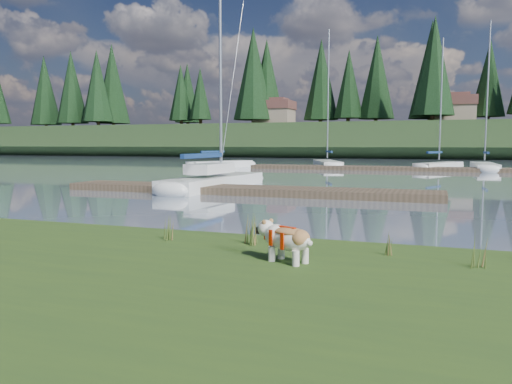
% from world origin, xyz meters
% --- Properties ---
extents(ground, '(200.00, 200.00, 0.00)m').
position_xyz_m(ground, '(0.00, 30.00, 0.00)').
color(ground, gray).
rests_on(ground, ground).
extents(bank, '(60.00, 9.00, 0.35)m').
position_xyz_m(bank, '(0.00, -6.00, 0.17)').
color(bank, '#304C1A').
rests_on(bank, ground).
extents(ridge, '(200.00, 20.00, 5.00)m').
position_xyz_m(ridge, '(0.00, 73.00, 2.50)').
color(ridge, '#213519').
rests_on(ridge, ground).
extents(bulldog, '(0.98, 0.64, 0.58)m').
position_xyz_m(bulldog, '(1.53, -3.41, 0.71)').
color(bulldog, silver).
rests_on(bulldog, bank).
extents(sailboat_main, '(2.19, 8.67, 12.38)m').
position_xyz_m(sailboat_main, '(-6.10, 11.55, 0.42)').
color(sailboat_main, white).
rests_on(sailboat_main, ground).
extents(dock_near, '(16.00, 2.00, 0.30)m').
position_xyz_m(dock_near, '(-4.00, 9.00, 0.15)').
color(dock_near, '#4C3D2C').
rests_on(dock_near, ground).
extents(dock_far, '(26.00, 2.20, 0.30)m').
position_xyz_m(dock_far, '(2.00, 30.00, 0.15)').
color(dock_far, '#4C3D2C').
rests_on(dock_far, ground).
extents(sailboat_bg_0, '(4.50, 7.24, 10.73)m').
position_xyz_m(sailboat_bg_0, '(-13.96, 30.56, 0.32)').
color(sailboat_bg_0, white).
rests_on(sailboat_bg_0, ground).
extents(sailboat_bg_1, '(4.35, 8.23, 12.19)m').
position_xyz_m(sailboat_bg_1, '(-5.78, 34.55, 0.33)').
color(sailboat_bg_1, white).
rests_on(sailboat_bg_1, ground).
extents(sailboat_bg_2, '(4.26, 6.88, 10.59)m').
position_xyz_m(sailboat_bg_2, '(4.12, 33.42, 0.33)').
color(sailboat_bg_2, white).
rests_on(sailboat_bg_2, ground).
extents(sailboat_bg_3, '(1.69, 7.91, 11.60)m').
position_xyz_m(sailboat_bg_3, '(7.19, 33.22, 0.32)').
color(sailboat_bg_3, white).
rests_on(sailboat_bg_3, ground).
extents(weed_0, '(0.17, 0.14, 0.64)m').
position_xyz_m(weed_0, '(0.60, -2.42, 0.62)').
color(weed_0, '#475B23').
rests_on(weed_0, bank).
extents(weed_1, '(0.17, 0.14, 0.51)m').
position_xyz_m(weed_1, '(0.57, -2.39, 0.56)').
color(weed_1, '#475B23').
rests_on(weed_1, bank).
extents(weed_2, '(0.17, 0.14, 0.54)m').
position_xyz_m(weed_2, '(4.14, -2.82, 0.58)').
color(weed_2, '#475B23').
rests_on(weed_2, bank).
extents(weed_3, '(0.17, 0.14, 0.66)m').
position_xyz_m(weed_3, '(-0.95, -2.54, 0.63)').
color(weed_3, '#475B23').
rests_on(weed_3, bank).
extents(weed_4, '(0.17, 0.14, 0.46)m').
position_xyz_m(weed_4, '(2.84, -2.45, 0.54)').
color(weed_4, '#475B23').
rests_on(weed_4, bank).
extents(mud_lip, '(60.00, 0.50, 0.14)m').
position_xyz_m(mud_lip, '(0.00, -1.60, 0.07)').
color(mud_lip, '#33281C').
rests_on(mud_lip, ground).
extents(conifer_0, '(5.72, 5.72, 14.15)m').
position_xyz_m(conifer_0, '(-55.00, 67.00, 12.64)').
color(conifer_0, '#382619').
rests_on(conifer_0, ridge).
extents(conifer_1, '(4.40, 4.40, 11.30)m').
position_xyz_m(conifer_1, '(-40.00, 71.00, 11.28)').
color(conifer_1, '#382619').
rests_on(conifer_1, ridge).
extents(conifer_2, '(6.60, 6.60, 16.05)m').
position_xyz_m(conifer_2, '(-25.00, 68.00, 13.54)').
color(conifer_2, '#382619').
rests_on(conifer_2, ridge).
extents(conifer_3, '(4.84, 4.84, 12.25)m').
position_xyz_m(conifer_3, '(-10.00, 72.00, 11.74)').
color(conifer_3, '#382619').
rests_on(conifer_3, ridge).
extents(conifer_4, '(6.16, 6.16, 15.10)m').
position_xyz_m(conifer_4, '(3.00, 66.00, 13.09)').
color(conifer_4, '#382619').
rests_on(conifer_4, ridge).
extents(house_0, '(6.30, 5.30, 4.65)m').
position_xyz_m(house_0, '(-22.00, 70.00, 7.31)').
color(house_0, gray).
rests_on(house_0, ridge).
extents(house_1, '(6.30, 5.30, 4.65)m').
position_xyz_m(house_1, '(6.00, 71.00, 7.31)').
color(house_1, gray).
rests_on(house_1, ridge).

